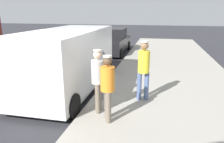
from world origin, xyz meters
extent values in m
plane|color=#2D2D33|center=(0.00, 0.00, 0.00)|extent=(80.00, 80.00, 0.00)
cube|color=#9E998E|center=(3.50, 0.00, 0.07)|extent=(5.00, 32.00, 0.15)
cylinder|color=gray|center=(1.35, 0.13, 0.72)|extent=(0.07, 0.07, 1.15)
cube|color=#4C4C51|center=(1.35, 0.13, 1.44)|extent=(0.14, 0.18, 0.28)
sphere|color=#47474C|center=(1.35, 0.13, 1.61)|extent=(0.12, 0.12, 0.12)
cylinder|color=#4C608C|center=(2.66, 0.40, 0.58)|extent=(0.14, 0.14, 0.86)
cylinder|color=#4C608C|center=(2.45, 0.36, 0.58)|extent=(0.14, 0.14, 0.86)
cylinder|color=yellow|center=(2.55, 0.38, 1.34)|extent=(0.34, 0.34, 0.65)
sphere|color=#8C6647|center=(2.55, 0.38, 1.81)|extent=(0.23, 0.23, 0.23)
cylinder|color=silver|center=(2.55, 0.38, 1.93)|extent=(0.22, 0.22, 0.04)
cylinder|color=#726656|center=(1.87, -1.24, 0.54)|extent=(0.14, 0.14, 0.79)
cylinder|color=#726656|center=(1.79, -1.03, 0.54)|extent=(0.14, 0.14, 0.79)
cylinder|color=orange|center=(1.83, -1.13, 1.23)|extent=(0.34, 0.34, 0.59)
sphere|color=brown|center=(1.83, -1.13, 1.66)|extent=(0.21, 0.21, 0.21)
cylinder|color=silver|center=(1.83, -1.13, 1.77)|extent=(0.20, 0.20, 0.04)
cylinder|color=#726656|center=(1.48, -0.80, 0.55)|extent=(0.14, 0.14, 0.81)
cylinder|color=#726656|center=(1.45, -0.58, 0.55)|extent=(0.14, 0.14, 0.81)
cylinder|color=#B7B7B7|center=(1.46, -0.69, 1.26)|extent=(0.34, 0.34, 0.61)
sphere|color=beige|center=(1.46, -0.69, 1.71)|extent=(0.22, 0.22, 0.22)
cylinder|color=silver|center=(1.46, -0.69, 1.82)|extent=(0.21, 0.21, 0.04)
cube|color=white|center=(-0.15, 1.11, 1.17)|extent=(2.03, 5.21, 1.96)
cube|color=black|center=(-0.13, -1.34, 1.56)|extent=(1.84, 0.09, 0.88)
cylinder|color=black|center=(0.81, -0.93, 0.34)|extent=(0.22, 0.68, 0.68)
cylinder|color=black|center=(-1.09, -0.95, 0.34)|extent=(0.22, 0.68, 0.68)
cylinder|color=black|center=(0.79, 3.17, 0.34)|extent=(0.22, 0.68, 0.68)
cylinder|color=black|center=(-1.11, 3.15, 0.34)|extent=(0.22, 0.68, 0.68)
cube|color=black|center=(-0.20, 8.39, 0.61)|extent=(1.83, 4.40, 0.89)
cube|color=black|center=(-0.20, 8.61, 1.35)|extent=(1.60, 1.98, 0.60)
cylinder|color=black|center=(0.66, 6.74, 0.30)|extent=(0.22, 0.60, 0.60)
cylinder|color=black|center=(-1.06, 6.73, 0.30)|extent=(0.22, 0.60, 0.60)
cylinder|color=black|center=(0.66, 10.04, 0.30)|extent=(0.22, 0.60, 0.60)
cylinder|color=black|center=(-1.06, 10.03, 0.30)|extent=(0.22, 0.60, 0.60)
camera|label=1|loc=(2.99, -5.76, 2.76)|focal=34.12mm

